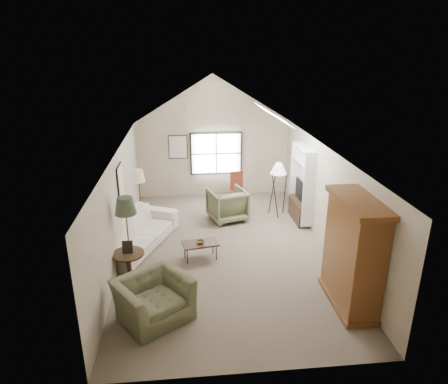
{
  "coord_description": "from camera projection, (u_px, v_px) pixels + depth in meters",
  "views": [
    {
      "loc": [
        -0.93,
        -8.8,
        4.8
      ],
      "look_at": [
        0.0,
        0.4,
        1.4
      ],
      "focal_mm": 32.0,
      "sensor_mm": 36.0,
      "label": 1
    }
  ],
  "objects": [
    {
      "name": "wall_art",
      "position": [
        151.0,
        164.0,
        11.0
      ],
      "size": [
        1.97,
        3.71,
        0.88
      ],
      "color": "black",
      "rests_on": "room_shell"
    },
    {
      "name": "skylight",
      "position": [
        274.0,
        114.0,
        9.82
      ],
      "size": [
        0.8,
        1.2,
        0.52
      ],
      "primitive_type": null,
      "color": "white",
      "rests_on": "room_shell"
    },
    {
      "name": "room_shell",
      "position": [
        226.0,
        122.0,
        8.86
      ],
      "size": [
        5.01,
        8.01,
        4.0
      ],
      "color": "#6F624F",
      "rests_on": "ground"
    },
    {
      "name": "tan_lamp",
      "position": [
        140.0,
        198.0,
        10.98
      ],
      "size": [
        0.45,
        0.45,
        1.71
      ],
      "primitive_type": null,
      "rotation": [
        0.0,
        0.0,
        -0.41
      ],
      "color": "tan",
      "rests_on": "ground"
    },
    {
      "name": "dark_lamp",
      "position": [
        128.0,
        237.0,
        8.52
      ],
      "size": [
        0.6,
        0.6,
        1.9
      ],
      "primitive_type": null,
      "rotation": [
        0.0,
        0.0,
        -0.41
      ],
      "color": "#272F21",
      "rests_on": "ground"
    },
    {
      "name": "armchair_near",
      "position": [
        154.0,
        299.0,
        7.36
      ],
      "size": [
        1.65,
        1.61,
        0.81
      ],
      "primitive_type": "imported",
      "rotation": [
        0.0,
        0.0,
        0.61
      ],
      "color": "#595D41",
      "rests_on": "ground"
    },
    {
      "name": "armoire",
      "position": [
        353.0,
        254.0,
        7.55
      ],
      "size": [
        0.6,
        1.5,
        2.2
      ],
      "primitive_type": "cube",
      "color": "brown",
      "rests_on": "ground"
    },
    {
      "name": "bowl",
      "position": [
        200.0,
        242.0,
        9.4
      ],
      "size": [
        0.23,
        0.23,
        0.05
      ],
      "primitive_type": "imported",
      "rotation": [
        0.0,
        0.0,
        0.18
      ],
      "color": "#3D2719",
      "rests_on": "coffee_table"
    },
    {
      "name": "tripod_lamp",
      "position": [
        278.0,
        189.0,
        11.76
      ],
      "size": [
        0.61,
        0.61,
        1.66
      ],
      "primitive_type": null,
      "rotation": [
        0.0,
        0.0,
        -0.31
      ],
      "color": "white",
      "rests_on": "ground"
    },
    {
      "name": "media_console",
      "position": [
        299.0,
        211.0,
        11.57
      ],
      "size": [
        0.34,
        1.18,
        0.6
      ],
      "primitive_type": "cube",
      "color": "#382316",
      "rests_on": "ground"
    },
    {
      "name": "window",
      "position": [
        216.0,
        154.0,
        13.17
      ],
      "size": [
        1.72,
        0.08,
        1.42
      ],
      "primitive_type": "cube",
      "color": "black",
      "rests_on": "room_shell"
    },
    {
      "name": "coffee_table",
      "position": [
        200.0,
        251.0,
        9.49
      ],
      "size": [
        0.91,
        0.61,
        0.43
      ],
      "primitive_type": "cube",
      "rotation": [
        0.0,
        0.0,
        0.18
      ],
      "color": "#3E2919",
      "rests_on": "ground"
    },
    {
      "name": "tv_panel",
      "position": [
        301.0,
        191.0,
        11.36
      ],
      "size": [
        0.05,
        0.9,
        0.55
      ],
      "primitive_type": "cube",
      "color": "black",
      "rests_on": "media_console"
    },
    {
      "name": "side_table",
      "position": [
        129.0,
        267.0,
        8.54
      ],
      "size": [
        0.9,
        0.9,
        0.68
      ],
      "primitive_type": "cylinder",
      "rotation": [
        0.0,
        0.0,
        -0.41
      ],
      "color": "#3C2518",
      "rests_on": "ground"
    },
    {
      "name": "side_chair",
      "position": [
        239.0,
        190.0,
        12.54
      ],
      "size": [
        0.52,
        0.52,
        1.09
      ],
      "primitive_type": "cube",
      "rotation": [
        0.0,
        0.0,
        0.26
      ],
      "color": "maroon",
      "rests_on": "ground"
    },
    {
      "name": "sofa",
      "position": [
        137.0,
        232.0,
        10.02
      ],
      "size": [
        2.06,
        2.92,
        0.8
      ],
      "primitive_type": "imported",
      "rotation": [
        0.0,
        0.0,
        1.16
      ],
      "color": "silver",
      "rests_on": "ground"
    },
    {
      "name": "tv_alcove",
      "position": [
        302.0,
        183.0,
        11.28
      ],
      "size": [
        0.32,
        1.3,
        2.1
      ],
      "primitive_type": "cube",
      "color": "white",
      "rests_on": "ground"
    },
    {
      "name": "armchair_far",
      "position": [
        227.0,
        205.0,
        11.58
      ],
      "size": [
        1.24,
        1.26,
        0.93
      ],
      "primitive_type": "imported",
      "rotation": [
        0.0,
        0.0,
        3.43
      ],
      "color": "#656849",
      "rests_on": "ground"
    }
  ]
}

